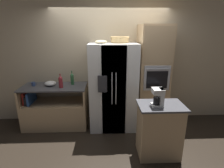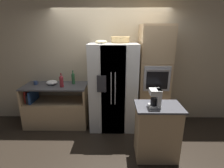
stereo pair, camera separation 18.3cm
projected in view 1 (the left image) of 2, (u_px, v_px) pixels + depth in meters
The scene contains 13 objects.
ground_plane at pixel (111, 126), 3.90m from camera, with size 20.00×20.00×0.00m, color black.
wall_back at pixel (110, 60), 3.94m from camera, with size 12.00×0.06×2.80m.
counter_left at pixel (56, 111), 3.86m from camera, with size 1.35×0.65×0.92m.
refrigerator at pixel (113, 87), 3.70m from camera, with size 0.97×0.78×1.81m.
wall_oven at pixel (152, 77), 3.73m from camera, with size 0.62×0.69×2.17m.
island_counter at pixel (159, 130), 2.90m from camera, with size 0.72×0.51×0.92m.
wicker_basket at pixel (120, 39), 3.50m from camera, with size 0.38×0.38×0.13m.
fruit_bowl at pixel (101, 42), 3.37m from camera, with size 0.23×0.23×0.06m.
bottle_tall at pixel (72, 79), 3.77m from camera, with size 0.07×0.07×0.30m.
bottle_short at pixel (61, 82), 3.56m from camera, with size 0.08×0.08×0.29m.
mug at pixel (33, 84), 3.71m from camera, with size 0.11×0.08×0.08m.
mixing_bowl at pixel (50, 83), 3.72m from camera, with size 0.24×0.24×0.10m.
coffee_maker at pixel (159, 97), 2.68m from camera, with size 0.17×0.19×0.28m.
Camera 1 is at (-0.12, -3.45, 2.05)m, focal length 28.00 mm.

